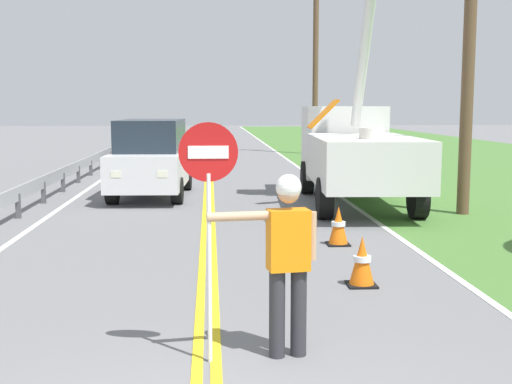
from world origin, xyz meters
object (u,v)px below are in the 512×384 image
traffic_cone_lead (362,262)px  traffic_cone_mid (338,226)px  flagger_worker (287,253)px  stop_sign_paddle (209,188)px  oncoming_sedan_second (161,145)px  utility_pole_near (470,13)px  utility_bucket_truck (354,147)px  utility_pole_mid (315,66)px  oncoming_suv_nearest (152,158)px

traffic_cone_lead → traffic_cone_mid: 2.74m
flagger_worker → stop_sign_paddle: (-0.76, -0.11, 0.66)m
traffic_cone_lead → traffic_cone_mid: same height
oncoming_sedan_second → traffic_cone_mid: size_ratio=5.91×
oncoming_sedan_second → utility_pole_near: size_ratio=0.48×
utility_pole_near → oncoming_sedan_second: bearing=120.7°
utility_bucket_truck → oncoming_sedan_second: (-5.71, 11.20, -0.60)m
utility_bucket_truck → utility_pole_mid: 17.59m
oncoming_sedan_second → oncoming_suv_nearest: bearing=-87.3°
utility_bucket_truck → oncoming_suv_nearest: 5.48m
utility_pole_near → traffic_cone_lead: size_ratio=12.41×
traffic_cone_lead → flagger_worker: bearing=-117.8°
oncoming_sedan_second → traffic_cone_lead: bearing=-77.8°
utility_pole_mid → traffic_cone_mid: bearing=-97.8°
flagger_worker → stop_sign_paddle: size_ratio=0.78×
oncoming_suv_nearest → traffic_cone_mid: (3.87, -6.71, -0.72)m
utility_pole_near → traffic_cone_mid: (-3.52, -3.22, -4.19)m
traffic_cone_lead → utility_bucket_truck: bearing=78.8°
oncoming_suv_nearest → utility_pole_mid: utility_pole_mid is taller
utility_pole_mid → utility_bucket_truck: bearing=-95.6°
oncoming_suv_nearest → utility_pole_mid: (6.95, 15.75, 3.40)m
utility_pole_mid → traffic_cone_lead: bearing=-97.4°
traffic_cone_lead → utility_pole_mid: bearing=82.6°
utility_pole_mid → oncoming_suv_nearest: bearing=-113.8°
utility_pole_mid → stop_sign_paddle: bearing=-100.9°
utility_bucket_truck → stop_sign_paddle: bearing=-109.1°
utility_bucket_truck → traffic_cone_mid: 5.51m
flagger_worker → traffic_cone_mid: bearing=73.8°
utility_bucket_truck → utility_pole_mid: size_ratio=0.81×
oncoming_suv_nearest → oncoming_sedan_second: 9.71m
utility_bucket_truck → utility_pole_mid: bearing=84.4°
traffic_cone_lead → traffic_cone_mid: size_ratio=1.00×
oncoming_sedan_second → utility_pole_mid: utility_pole_mid is taller
oncoming_suv_nearest → traffic_cone_lead: oncoming_suv_nearest is taller
oncoming_suv_nearest → utility_pole_mid: 17.55m
oncoming_sedan_second → utility_pole_mid: (7.41, 6.05, 3.63)m
oncoming_sedan_second → utility_pole_mid: bearing=39.2°
utility_pole_near → traffic_cone_lead: utility_pole_near is taller
stop_sign_paddle → utility_pole_mid: (5.37, 27.85, 2.76)m
oncoming_suv_nearest → traffic_cone_lead: size_ratio=6.69×
utility_bucket_truck → traffic_cone_lead: size_ratio=9.88×
stop_sign_paddle → traffic_cone_lead: bearing=51.6°
utility_pole_near → traffic_cone_mid: size_ratio=12.41×
stop_sign_paddle → utility_bucket_truck: 11.22m
oncoming_sedan_second → traffic_cone_lead: 19.60m
flagger_worker → utility_bucket_truck: 10.90m
utility_pole_near → utility_pole_mid: 19.25m
utility_pole_near → utility_pole_mid: bearing=91.3°
flagger_worker → oncoming_suv_nearest: 12.22m
stop_sign_paddle → oncoming_suv_nearest: 12.22m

